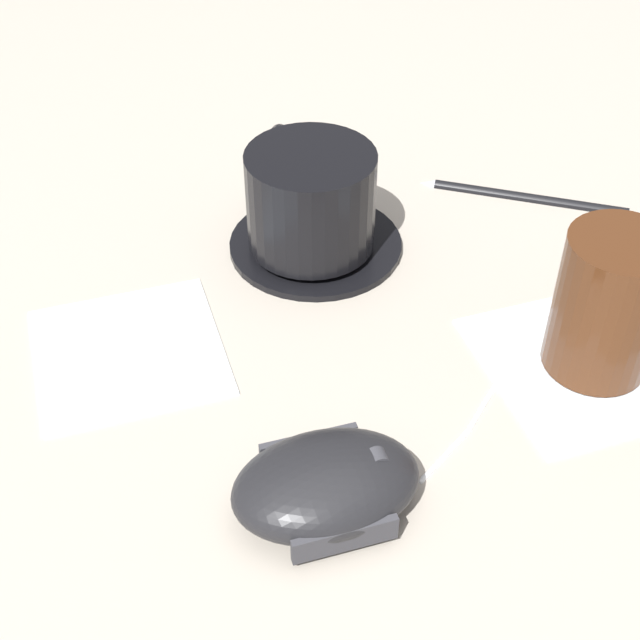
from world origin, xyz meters
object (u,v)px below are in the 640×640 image
(pen, at_px, (524,193))
(saucer, at_px, (316,242))
(coffee_cup, at_px, (310,198))
(computer_mouse, at_px, (326,485))
(drinking_glass, at_px, (608,304))

(pen, bearing_deg, saucer, -2.08)
(saucer, relative_size, pen, 0.96)
(coffee_cup, relative_size, pen, 0.93)
(computer_mouse, bearing_deg, drinking_glass, -170.46)
(saucer, xyz_separation_m, pen, (-0.17, 0.01, -0.00))
(saucer, distance_m, drinking_glass, 0.21)
(coffee_cup, relative_size, computer_mouse, 1.12)
(coffee_cup, xyz_separation_m, pen, (-0.18, 0.00, -0.04))
(computer_mouse, bearing_deg, pen, -141.47)
(coffee_cup, relative_size, drinking_glass, 1.32)
(computer_mouse, relative_size, drinking_glass, 1.18)
(saucer, height_order, drinking_glass, drinking_glass)
(pen, bearing_deg, coffee_cup, -1.30)
(computer_mouse, height_order, pen, computer_mouse)
(computer_mouse, height_order, drinking_glass, drinking_glass)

